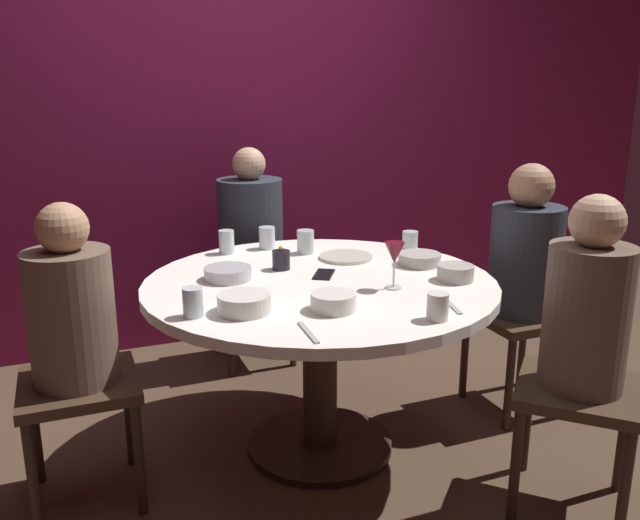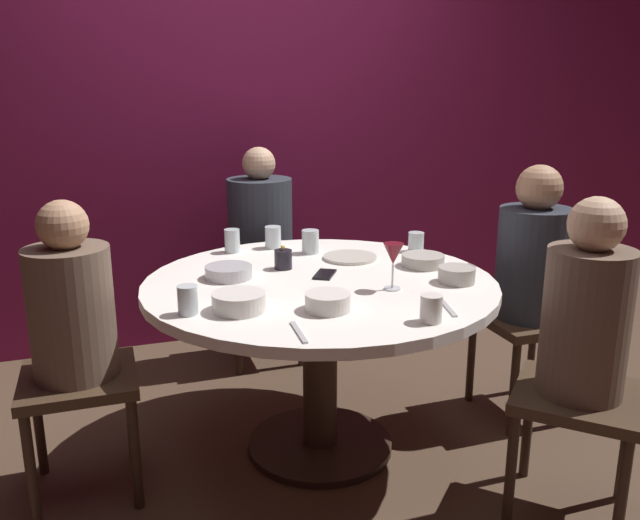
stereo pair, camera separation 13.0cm
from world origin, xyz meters
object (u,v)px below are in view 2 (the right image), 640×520
object	(u,v)px
bowl_small_white	(457,275)
cup_center_front	(310,242)
wine_glass	(393,256)
bowl_serving_large	(229,272)
bowl_salad_center	(239,302)
cup_far_edge	(416,242)
candle_holder	(283,259)
dinner_plate	(350,257)
seated_diner_right	(533,264)
cup_by_right_diner	(232,241)
seated_diner_left	(72,318)
seated_diner_front_right	(585,328)
bowl_sauce_side	(423,260)
cup_beside_wine	(431,309)
cell_phone	(325,274)
cup_near_candle	(188,300)
bowl_rice_portion	(328,302)
seated_diner_back	(260,231)
dining_table	(320,315)
cup_by_left_diner	(273,237)

from	to	relation	value
bowl_small_white	cup_center_front	xyz separation A→B (m)	(-0.39, 0.61, 0.02)
wine_glass	bowl_serving_large	size ratio (longest dim) A/B	0.95
bowl_salad_center	cup_far_edge	bearing A→B (deg)	29.89
candle_holder	dinner_plate	world-z (taller)	candle_holder
seated_diner_right	cup_by_right_diner	bearing A→B (deg)	-23.68
seated_diner_left	seated_diner_front_right	world-z (taller)	seated_diner_front_right
seated_diner_left	bowl_sauce_side	distance (m)	1.39
bowl_serving_large	cup_beside_wine	world-z (taller)	cup_beside_wine
cell_phone	cup_near_candle	size ratio (longest dim) A/B	1.42
seated_diner_left	wine_glass	bearing A→B (deg)	-10.10
candle_holder	bowl_small_white	xyz separation A→B (m)	(0.58, -0.40, -0.01)
wine_glass	cup_near_candle	xyz separation A→B (m)	(-0.76, -0.03, -0.08)
wine_glass	cup_near_candle	bearing A→B (deg)	-177.72
bowl_sauce_side	bowl_rice_portion	xyz separation A→B (m)	(-0.56, -0.39, 0.01)
bowl_sauce_side	seated_diner_right	bearing A→B (deg)	-5.32
seated_diner_back	candle_holder	size ratio (longest dim) A/B	11.49
seated_diner_right	cup_near_candle	bearing A→B (deg)	8.63
dining_table	seated_diner_right	size ratio (longest dim) A/B	1.20
seated_diner_right	seated_diner_front_right	bearing A→B (deg)	66.48
bowl_sauce_side	cup_center_front	distance (m)	0.52
dining_table	seated_diner_front_right	world-z (taller)	seated_diner_front_right
candle_holder	cup_by_left_diner	xyz separation A→B (m)	(0.05, 0.36, 0.01)
seated_diner_left	cup_by_right_diner	xyz separation A→B (m)	(0.68, 0.54, 0.10)
cell_phone	wine_glass	bearing A→B (deg)	-22.91
bowl_rice_portion	cup_by_left_diner	size ratio (longest dim) A/B	1.52
bowl_small_white	cup_by_left_diner	xyz separation A→B (m)	(-0.53, 0.76, 0.02)
bowl_salad_center	cup_center_front	size ratio (longest dim) A/B	1.72
dining_table	seated_diner_right	world-z (taller)	seated_diner_right
bowl_serving_large	bowl_sauce_side	distance (m)	0.81
bowl_salad_center	bowl_small_white	size ratio (longest dim) A/B	1.28
seated_diner_front_right	bowl_rice_portion	world-z (taller)	seated_diner_front_right
bowl_sauce_side	dinner_plate	bearing A→B (deg)	139.78
bowl_rice_portion	seated_diner_left	bearing A→B (deg)	157.34
wine_glass	bowl_sauce_side	size ratio (longest dim) A/B	0.98
bowl_salad_center	dinner_plate	bearing A→B (deg)	40.33
candle_holder	bowl_serving_large	world-z (taller)	candle_holder
cup_near_candle	cup_beside_wine	bearing A→B (deg)	-23.92
wine_glass	cup_by_left_diner	world-z (taller)	wine_glass
candle_holder	wine_glass	xyz separation A→B (m)	(0.31, -0.40, 0.09)
cup_by_left_diner	candle_holder	bearing A→B (deg)	-98.00
bowl_serving_large	cell_phone	bearing A→B (deg)	-13.20
seated_diner_left	bowl_rice_portion	distance (m)	0.90
bowl_rice_portion	candle_holder	bearing A→B (deg)	90.42
cup_near_candle	cup_beside_wine	xyz separation A→B (m)	(0.73, -0.32, -0.00)
dining_table	bowl_sauce_side	bearing A→B (deg)	5.79
bowl_salad_center	cup_near_candle	size ratio (longest dim) A/B	1.84
dining_table	cell_phone	bearing A→B (deg)	54.10
cup_near_candle	dining_table	bearing A→B (deg)	23.18
dining_table	bowl_small_white	bearing A→B (deg)	-22.56
dinner_plate	cup_by_right_diner	distance (m)	0.54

